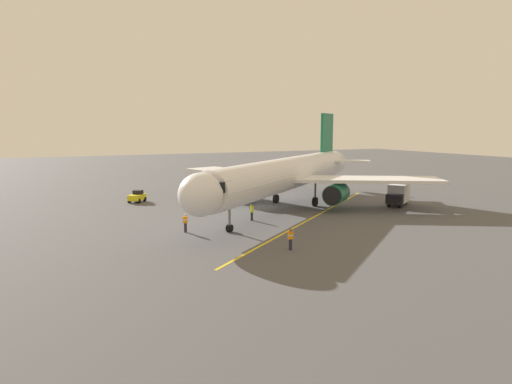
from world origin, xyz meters
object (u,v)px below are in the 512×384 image
airplane (287,175)px  ground_crew_marshaller (185,223)px  ground_crew_loader (252,212)px  box_truck_portside (398,194)px  ground_crew_wing_walker (290,239)px  tug_near_nose (137,197)px

airplane → ground_crew_marshaller: (14.49, 6.99, -3.12)m
airplane → ground_crew_loader: size_ratio=19.97×
airplane → box_truck_portside: size_ratio=6.98×
airplane → ground_crew_wing_walker: 18.79m
ground_crew_wing_walker → tug_near_nose: size_ratio=0.63×
ground_crew_marshaller → ground_crew_wing_walker: size_ratio=1.00×
airplane → ground_crew_marshaller: size_ratio=19.97×
tug_near_nose → ground_crew_wing_walker: bearing=102.9°
ground_crew_marshaller → ground_crew_wing_walker: bearing=121.5°
ground_crew_marshaller → tug_near_nose: ground_crew_marshaller is taller
airplane → ground_crew_wing_walker: airplane is taller
airplane → box_truck_portside: bearing=162.5°
ground_crew_wing_walker → ground_crew_loader: same height
ground_crew_loader → box_truck_portside: (-20.06, -0.59, 0.50)m
ground_crew_wing_walker → tug_near_nose: (6.51, -28.30, -0.18)m
ground_crew_marshaller → ground_crew_wing_walker: (-5.73, 9.34, 0.00)m
ground_crew_marshaller → box_truck_portside: box_truck_portside is taller
ground_crew_marshaller → box_truck_portside: 27.91m
ground_crew_marshaller → ground_crew_wing_walker: same height
airplane → ground_crew_loader: (6.78, 4.78, -3.12)m
ground_crew_marshaller → ground_crew_loader: (-7.71, -2.21, 0.00)m
airplane → ground_crew_marshaller: airplane is taller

